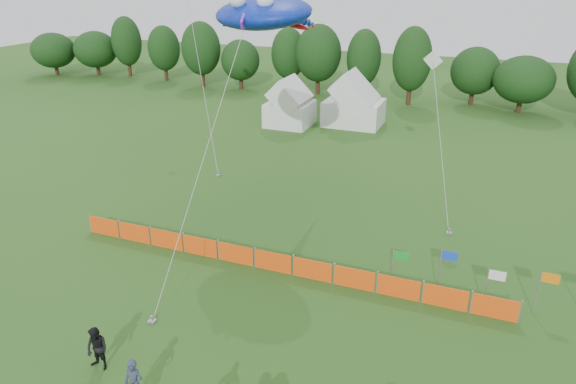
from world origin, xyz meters
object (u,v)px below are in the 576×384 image
(stingray_kite, at_px, (267,13))
(tent_left, at_px, (290,106))
(barrier_fence, at_px, (273,262))
(spectator_b, at_px, (97,349))
(tent_right, at_px, (354,105))
(spectator_a, at_px, (134,384))

(stingray_kite, bearing_deg, tent_left, 107.35)
(barrier_fence, distance_m, spectator_b, 9.02)
(tent_left, height_order, spectator_b, tent_left)
(tent_left, xyz_separation_m, tent_right, (5.47, 2.35, 0.10))
(tent_right, height_order, spectator_b, tent_right)
(barrier_fence, relative_size, spectator_b, 12.61)
(tent_left, xyz_separation_m, stingray_kite, (5.41, -17.30, 9.50))
(spectator_a, bearing_deg, tent_left, 92.29)
(tent_right, relative_size, barrier_fence, 0.24)
(spectator_b, bearing_deg, tent_left, 101.15)
(spectator_a, height_order, spectator_b, spectator_a)
(tent_right, distance_m, spectator_a, 35.62)
(tent_left, xyz_separation_m, spectator_a, (7.45, -33.21, -0.88))
(tent_right, relative_size, stingray_kite, 0.27)
(tent_right, distance_m, stingray_kite, 21.78)
(spectator_b, bearing_deg, barrier_fence, 70.68)
(spectator_a, bearing_deg, barrier_fence, 73.67)
(tent_right, distance_m, spectator_b, 34.63)
(tent_right, xyz_separation_m, barrier_fence, (2.96, -26.22, -1.39))
(tent_right, height_order, stingray_kite, stingray_kite)
(tent_left, bearing_deg, tent_right, 23.22)
(stingray_kite, bearing_deg, spectator_a, -82.68)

